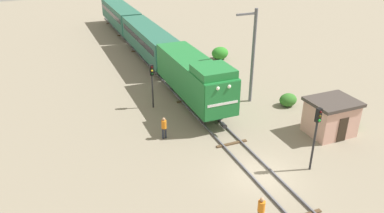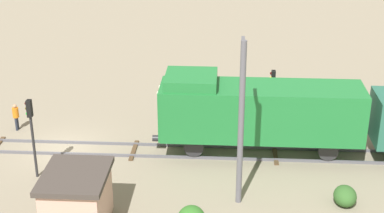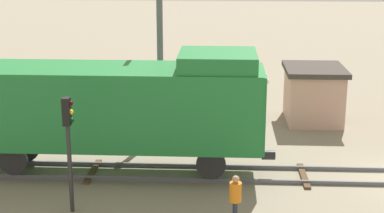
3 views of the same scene
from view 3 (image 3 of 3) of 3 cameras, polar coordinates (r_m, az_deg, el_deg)
locomotive at (r=22.07m, az=-7.09°, el=0.25°), size 2.90×11.60×4.60m
traffic_signal_mid at (r=19.13m, az=-11.91°, el=-2.55°), size 0.32×0.34×3.88m
worker_by_signal at (r=18.37m, az=4.22°, el=-8.74°), size 0.38×0.38×1.70m
catenary_mast at (r=26.39m, az=-3.14°, el=6.35°), size 1.94×0.28×8.22m
relay_hut at (r=29.68m, az=11.70°, el=1.22°), size 3.50×2.90×2.74m
bush_near at (r=32.09m, az=10.78°, el=0.72°), size 1.42×1.17×1.04m
bush_mid at (r=29.57m, az=1.65°, el=-0.16°), size 1.57×1.28×1.14m
bush_far at (r=28.29m, az=-13.44°, el=-1.48°), size 1.35×1.11×0.98m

